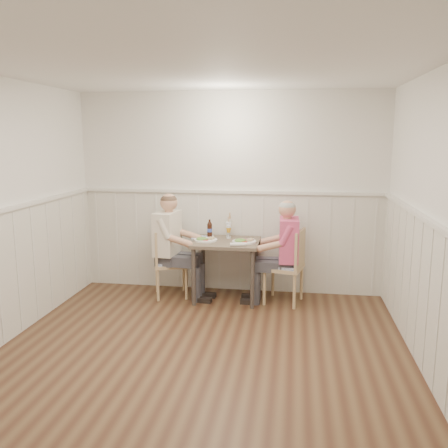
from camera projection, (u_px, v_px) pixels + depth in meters
The scene contains 16 objects.
ground_plane at pixel (196, 367), 4.24m from camera, with size 4.50×4.50×0.00m, color #45291A.
room_shell at pixel (194, 198), 3.96m from camera, with size 4.04×4.54×2.60m.
wainscot at pixel (209, 271), 4.78m from camera, with size 4.00×4.49×1.34m.
dining_table at pixel (226, 249), 5.91m from camera, with size 0.81×0.70×0.75m.
chair_right at pixel (288, 263), 5.78m from camera, with size 0.52×0.52×0.92m.
chair_left at pixel (167, 260), 6.04m from camera, with size 0.52×0.52×0.88m.
man_in_pink at pixel (285, 260), 5.77m from camera, with size 0.61×0.42×1.30m.
diner_cream at pixel (171, 254), 5.99m from camera, with size 0.66×0.46×1.35m.
plate_man at pixel (243, 241), 5.79m from camera, with size 0.30×0.30×0.07m.
plate_diner at pixel (205, 239), 5.88m from camera, with size 0.29×0.29×0.07m.
beer_glass_a at pixel (229, 227), 6.10m from camera, with size 0.08×0.08×0.19m.
beer_glass_b at pixel (229, 230), 6.03m from camera, with size 0.07×0.07×0.17m.
beer_bottle at pixel (210, 229), 6.11m from camera, with size 0.06×0.06×0.23m.
rolled_napkin at pixel (238, 244), 5.60m from camera, with size 0.20×0.09×0.04m.
grass_vase at pixel (228, 225), 6.14m from camera, with size 0.04×0.04×0.33m.
gingham_mat at pixel (203, 237), 6.08m from camera, with size 0.28×0.24×0.01m.
Camera 1 is at (0.84, -3.85, 2.02)m, focal length 38.00 mm.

